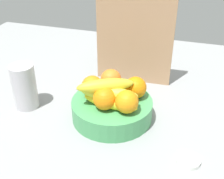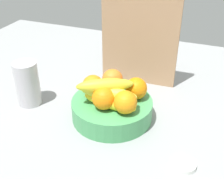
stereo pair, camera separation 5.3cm
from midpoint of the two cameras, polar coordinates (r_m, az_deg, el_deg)
The scene contains 11 objects.
ground_plane at distance 95.92cm, azimuth 2.86°, elevation -5.46°, with size 180.00×140.00×3.00cm, color gray.
fruit_bowl at distance 91.52cm, azimuth 1.67°, elevation -3.86°, with size 25.12×25.12×6.29cm, color #479E5D.
orange_front_left at distance 94.17cm, azimuth 1.71°, elevation 1.94°, with size 6.83×6.83×6.83cm, color orange.
orange_front_right at distance 90.74cm, azimuth -2.06°, elevation 0.72°, with size 6.83×6.83×6.83cm, color orange.
orange_center at distance 84.55cm, azimuth 0.15°, elevation -1.75°, with size 6.83×6.83×6.83cm, color orange.
orange_back_left at distance 83.03cm, azimuth 4.45°, elevation -2.54°, with size 6.83×6.83×6.83cm, color orange.
orange_back_right at distance 89.81cm, azimuth 6.42°, elevation 0.18°, with size 6.83×6.83×6.83cm, color orange.
banana_bunch at distance 85.27cm, azimuth 0.94°, elevation -0.82°, with size 19.06×11.53×8.40cm.
cutting_board at distance 106.41cm, azimuth 6.84°, elevation 10.21°, with size 28.00×1.80×36.00cm, color tan.
thermos_tumbler at distance 99.44cm, azimuth -14.73°, elevation 1.11°, with size 7.80×7.80×15.08cm, color silver.
jar_lid at distance 79.78cm, azimuth 15.78°, elevation -13.94°, with size 6.34×6.34×1.26cm, color white.
Camera 2 is at (26.03, -72.50, 55.62)cm, focal length 46.75 mm.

